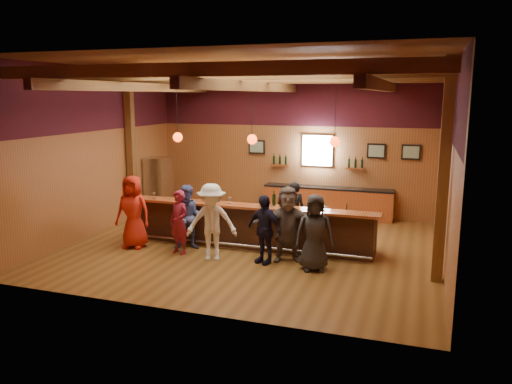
% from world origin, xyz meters
% --- Properties ---
extents(room, '(9.04, 9.00, 4.52)m').
position_xyz_m(room, '(0.00, 0.06, 3.21)').
color(room, brown).
rests_on(room, ground).
extents(bar_counter, '(6.30, 1.07, 1.11)m').
position_xyz_m(bar_counter, '(0.02, 0.15, 0.52)').
color(bar_counter, black).
rests_on(bar_counter, ground).
extents(back_bar_cabinet, '(4.00, 0.52, 0.95)m').
position_xyz_m(back_bar_cabinet, '(1.20, 3.72, 0.48)').
color(back_bar_cabinet, brown).
rests_on(back_bar_cabinet, ground).
extents(window, '(0.95, 0.09, 0.95)m').
position_xyz_m(window, '(0.80, 3.95, 2.05)').
color(window, silver).
rests_on(window, room).
extents(framed_pictures, '(5.35, 0.05, 0.45)m').
position_xyz_m(framed_pictures, '(1.67, 3.94, 2.10)').
color(framed_pictures, black).
rests_on(framed_pictures, room).
extents(wine_shelves, '(3.00, 0.18, 0.30)m').
position_xyz_m(wine_shelves, '(0.80, 3.88, 1.62)').
color(wine_shelves, brown).
rests_on(wine_shelves, room).
extents(pendant_lights, '(4.24, 0.24, 1.37)m').
position_xyz_m(pendant_lights, '(0.00, 0.00, 2.71)').
color(pendant_lights, black).
rests_on(pendant_lights, room).
extents(stainless_fridge, '(0.70, 0.70, 1.80)m').
position_xyz_m(stainless_fridge, '(-4.10, 2.60, 0.90)').
color(stainless_fridge, silver).
rests_on(stainless_fridge, ground).
extents(customer_orange, '(0.93, 0.65, 1.82)m').
position_xyz_m(customer_orange, '(-2.80, -0.95, 0.91)').
color(customer_orange, red).
rests_on(customer_orange, ground).
extents(customer_redvest, '(0.66, 0.54, 1.54)m').
position_xyz_m(customer_redvest, '(-1.49, -1.04, 0.77)').
color(customer_redvest, maroon).
rests_on(customer_redvest, ground).
extents(customer_denim, '(0.96, 0.88, 1.61)m').
position_xyz_m(customer_denim, '(-1.42, -0.65, 0.80)').
color(customer_denim, '#4C5B98').
rests_on(customer_denim, ground).
extents(customer_white, '(1.30, 0.99, 1.79)m').
position_xyz_m(customer_white, '(-0.56, -1.22, 0.89)').
color(customer_white, white).
rests_on(customer_white, ground).
extents(customer_navy, '(1.00, 0.70, 1.57)m').
position_xyz_m(customer_navy, '(0.65, -1.06, 0.79)').
color(customer_navy, black).
rests_on(customer_navy, ground).
extents(customer_brown, '(1.69, 0.99, 1.74)m').
position_xyz_m(customer_brown, '(1.11, -0.76, 0.87)').
color(customer_brown, '#5E524B').
rests_on(customer_brown, ground).
extents(customer_dark, '(0.94, 0.75, 1.68)m').
position_xyz_m(customer_dark, '(1.82, -1.16, 0.84)').
color(customer_dark, '#242527').
rests_on(customer_dark, ground).
extents(bartender, '(0.60, 0.42, 1.54)m').
position_xyz_m(bartender, '(0.81, 1.03, 0.77)').
color(bartender, black).
rests_on(bartender, ground).
extents(ice_bucket, '(0.21, 0.21, 0.22)m').
position_xyz_m(ice_bucket, '(0.35, -0.13, 1.22)').
color(ice_bucket, brown).
rests_on(ice_bucket, bar_counter).
extents(bottle_a, '(0.08, 0.08, 0.37)m').
position_xyz_m(bottle_a, '(0.57, -0.02, 1.26)').
color(bottle_a, black).
rests_on(bottle_a, bar_counter).
extents(bottle_b, '(0.08, 0.08, 0.37)m').
position_xyz_m(bottle_b, '(0.76, -0.07, 1.26)').
color(bottle_b, black).
rests_on(bottle_b, bar_counter).
extents(glass_a, '(0.08, 0.08, 0.17)m').
position_xyz_m(glass_a, '(-2.63, -0.21, 1.23)').
color(glass_a, silver).
rests_on(glass_a, bar_counter).
extents(glass_b, '(0.08, 0.08, 0.17)m').
position_xyz_m(glass_b, '(-1.98, -0.12, 1.23)').
color(glass_b, silver).
rests_on(glass_b, bar_counter).
extents(glass_c, '(0.09, 0.09, 0.20)m').
position_xyz_m(glass_c, '(-1.29, -0.09, 1.25)').
color(glass_c, silver).
rests_on(glass_c, bar_counter).
extents(glass_d, '(0.08, 0.08, 0.18)m').
position_xyz_m(glass_d, '(-1.10, -0.14, 1.24)').
color(glass_d, silver).
rests_on(glass_d, bar_counter).
extents(glass_e, '(0.08, 0.08, 0.18)m').
position_xyz_m(glass_e, '(-0.52, -0.18, 1.24)').
color(glass_e, silver).
rests_on(glass_e, bar_counter).
extents(glass_f, '(0.08, 0.08, 0.18)m').
position_xyz_m(glass_f, '(0.99, -0.14, 1.24)').
color(glass_f, silver).
rests_on(glass_f, bar_counter).
extents(glass_g, '(0.08, 0.08, 0.18)m').
position_xyz_m(glass_g, '(1.44, -0.15, 1.24)').
color(glass_g, silver).
rests_on(glass_g, bar_counter).
extents(glass_h, '(0.07, 0.07, 0.16)m').
position_xyz_m(glass_h, '(1.85, -0.19, 1.23)').
color(glass_h, silver).
rests_on(glass_h, bar_counter).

